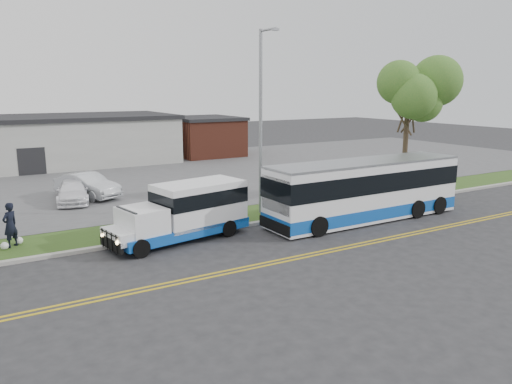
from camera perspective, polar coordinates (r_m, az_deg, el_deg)
ground at (r=23.22m, az=-2.26°, el=-4.96°), size 140.00×140.00×0.00m
lane_line_north at (r=20.08m, az=3.02°, el=-7.67°), size 70.00×0.12×0.01m
lane_line_south at (r=19.85m, az=3.51°, el=-7.91°), size 70.00×0.12×0.01m
curb at (r=24.13m, az=-3.51°, el=-4.14°), size 80.00×0.30×0.15m
verge at (r=25.70m, az=-5.35°, el=-3.23°), size 80.00×3.30×0.10m
parking_lot at (r=38.64m, az=-14.37°, el=1.53°), size 80.00×25.00×0.10m
commercial_building at (r=47.01m, az=-25.08°, el=5.19°), size 25.40×10.40×4.35m
brick_wing at (r=50.42m, az=-5.89°, el=6.36°), size 6.30×7.30×3.90m
tree_east at (r=33.35m, az=17.02°, el=10.46°), size 5.20×5.20×8.33m
streetlight_near at (r=26.13m, az=0.61°, el=8.60°), size 0.35×1.53×9.50m
shuttle_bus at (r=22.62m, az=-7.84°, el=-2.00°), size 6.78×3.22×2.51m
transit_bus at (r=26.19m, az=12.32°, el=0.22°), size 11.11×2.73×3.08m
pedestrian at (r=23.38m, az=-26.29°, el=-3.40°), size 0.83×0.79×1.92m
parked_car_a at (r=32.17m, az=-18.70°, el=0.72°), size 3.45×4.84×1.51m
parked_car_b at (r=31.24m, az=-20.18°, el=0.05°), size 2.58×4.55×1.24m
grocery_bag_left at (r=23.33m, az=-26.80°, el=-5.51°), size 0.32×0.32×0.32m
grocery_bag_right at (r=23.84m, az=-25.45°, el=-5.03°), size 0.32×0.32×0.32m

